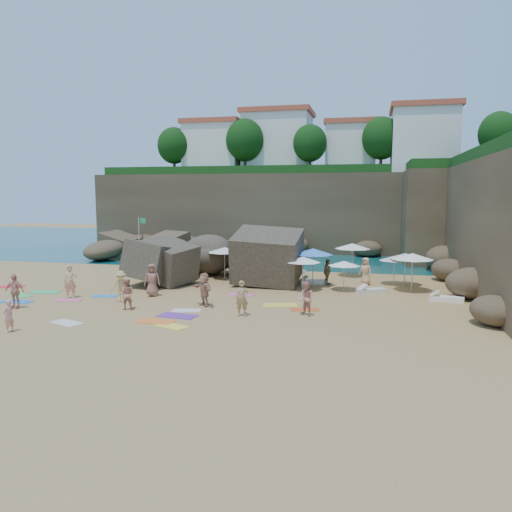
% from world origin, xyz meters
% --- Properties ---
extents(ground, '(120.00, 120.00, 0.00)m').
position_xyz_m(ground, '(0.00, 0.00, 0.00)').
color(ground, tan).
rests_on(ground, ground).
extents(seawater, '(120.00, 120.00, 0.00)m').
position_xyz_m(seawater, '(0.00, 30.00, 0.00)').
color(seawater, '#0C4751').
rests_on(seawater, ground).
extents(cliff_back, '(44.00, 8.00, 8.00)m').
position_xyz_m(cliff_back, '(2.00, 25.00, 4.00)').
color(cliff_back, brown).
rests_on(cliff_back, ground).
extents(cliff_corner, '(10.00, 12.00, 8.00)m').
position_xyz_m(cliff_corner, '(17.00, 20.00, 4.00)').
color(cliff_corner, brown).
rests_on(cliff_corner, ground).
extents(rock_promontory, '(12.00, 7.00, 2.00)m').
position_xyz_m(rock_promontory, '(-11.00, 16.00, 0.00)').
color(rock_promontory, brown).
rests_on(rock_promontory, ground).
extents(clifftop_buildings, '(28.48, 9.48, 7.00)m').
position_xyz_m(clifftop_buildings, '(2.96, 25.79, 11.24)').
color(clifftop_buildings, white).
rests_on(clifftop_buildings, cliff_back).
extents(clifftop_trees, '(35.60, 23.82, 4.40)m').
position_xyz_m(clifftop_trees, '(4.78, 19.52, 11.26)').
color(clifftop_trees, '#11380F').
rests_on(clifftop_trees, ground).
extents(marina_masts, '(3.10, 0.10, 6.00)m').
position_xyz_m(marina_masts, '(-16.50, 30.00, 3.00)').
color(marina_masts, white).
rests_on(marina_masts, ground).
extents(rock_outcrop, '(9.29, 7.10, 3.63)m').
position_xyz_m(rock_outcrop, '(-1.51, 5.03, 0.00)').
color(rock_outcrop, brown).
rests_on(rock_outcrop, ground).
extents(flag_pole, '(0.76, 0.28, 3.99)m').
position_xyz_m(flag_pole, '(-10.41, 11.92, 2.55)').
color(flag_pole, silver).
rests_on(flag_pole, ground).
extents(parasol_0, '(2.00, 2.00, 1.89)m').
position_xyz_m(parasol_0, '(1.78, 10.09, 1.73)').
color(parasol_0, silver).
rests_on(parasol_0, ground).
extents(parasol_1, '(1.97, 1.97, 1.86)m').
position_xyz_m(parasol_1, '(2.68, 8.28, 1.71)').
color(parasol_1, silver).
rests_on(parasol_1, ground).
extents(parasol_2, '(2.56, 2.56, 2.42)m').
position_xyz_m(parasol_2, '(7.94, 8.42, 2.22)').
color(parasol_2, silver).
rests_on(parasol_2, ground).
extents(parasol_3, '(2.51, 2.51, 2.38)m').
position_xyz_m(parasol_3, '(11.74, 3.54, 2.18)').
color(parasol_3, silver).
rests_on(parasol_3, ground).
extents(parasol_4, '(2.04, 2.04, 1.93)m').
position_xyz_m(parasol_4, '(10.77, 5.63, 1.77)').
color(parasol_4, silver).
rests_on(parasol_4, ground).
extents(parasol_5, '(2.39, 2.39, 2.26)m').
position_xyz_m(parasol_5, '(-0.77, 5.23, 2.08)').
color(parasol_5, silver).
rests_on(parasol_5, ground).
extents(parasol_6, '(2.25, 2.25, 2.12)m').
position_xyz_m(parasol_6, '(2.58, 4.33, 1.95)').
color(parasol_6, silver).
rests_on(parasol_6, ground).
extents(parasol_7, '(2.26, 2.26, 2.14)m').
position_xyz_m(parasol_7, '(11.44, 5.49, 1.96)').
color(parasol_7, silver).
rests_on(parasol_7, ground).
extents(parasol_8, '(1.98, 1.98, 1.87)m').
position_xyz_m(parasol_8, '(7.64, 2.80, 1.72)').
color(parasol_8, silver).
rests_on(parasol_8, ground).
extents(parasol_9, '(2.16, 2.16, 2.04)m').
position_xyz_m(parasol_9, '(1.49, 3.21, 1.87)').
color(parasol_9, silver).
rests_on(parasol_9, ground).
extents(parasol_10, '(2.62, 2.62, 2.48)m').
position_xyz_m(parasol_10, '(5.58, 3.98, 2.27)').
color(parasol_10, silver).
rests_on(parasol_10, ground).
extents(parasol_11, '(2.25, 2.25, 2.13)m').
position_xyz_m(parasol_11, '(5.13, 2.34, 1.95)').
color(parasol_11, silver).
rests_on(parasol_11, ground).
extents(lounger_0, '(1.59, 1.26, 0.24)m').
position_xyz_m(lounger_0, '(3.72, 8.69, 0.12)').
color(lounger_0, white).
rests_on(lounger_0, ground).
extents(lounger_1, '(1.88, 1.07, 0.28)m').
position_xyz_m(lounger_1, '(3.46, 8.67, 0.14)').
color(lounger_1, silver).
rests_on(lounger_1, ground).
extents(lounger_2, '(1.89, 1.19, 0.28)m').
position_xyz_m(lounger_2, '(5.53, 4.67, 0.14)').
color(lounger_2, white).
rests_on(lounger_2, ground).
extents(lounger_3, '(2.08, 1.03, 0.31)m').
position_xyz_m(lounger_3, '(1.66, 3.39, 0.15)').
color(lounger_3, white).
rests_on(lounger_3, ground).
extents(lounger_4, '(1.90, 0.93, 0.28)m').
position_xyz_m(lounger_4, '(13.45, 1.00, 0.14)').
color(lounger_4, white).
rests_on(lounger_4, ground).
extents(lounger_5, '(1.86, 1.35, 0.28)m').
position_xyz_m(lounger_5, '(9.33, 2.41, 0.14)').
color(lounger_5, silver).
rests_on(lounger_5, ground).
extents(towel_0, '(1.81, 0.90, 0.03)m').
position_xyz_m(towel_0, '(-10.07, -4.52, 0.02)').
color(towel_0, blue).
rests_on(towel_0, ground).
extents(towel_1, '(1.62, 0.98, 0.03)m').
position_xyz_m(towel_1, '(-7.42, -3.56, 0.01)').
color(towel_1, '#EB5B8A').
rests_on(towel_1, ground).
extents(towel_2, '(1.81, 1.00, 0.03)m').
position_xyz_m(towel_2, '(-0.65, -6.85, 0.02)').
color(towel_2, orange).
rests_on(towel_2, ground).
extents(towel_3, '(1.78, 1.36, 0.03)m').
position_xyz_m(towel_3, '(-10.94, -3.00, 0.01)').
color(towel_3, '#37C259').
rests_on(towel_3, ground).
extents(towel_4, '(1.73, 1.28, 0.03)m').
position_xyz_m(towel_4, '(0.45, -7.42, 0.01)').
color(towel_4, yellow).
rests_on(towel_4, ground).
extents(towel_5, '(1.77, 1.32, 0.03)m').
position_xyz_m(towel_5, '(-4.58, -7.97, 0.01)').
color(towel_5, silver).
rests_on(towel_5, ground).
extents(towel_6, '(2.01, 1.20, 0.03)m').
position_xyz_m(towel_6, '(-0.02, -5.57, 0.02)').
color(towel_6, '#70309C').
rests_on(towel_6, ground).
extents(towel_7, '(1.85, 1.33, 0.03)m').
position_xyz_m(towel_7, '(-13.50, -0.72, 0.01)').
color(towel_7, '#E9293E').
rests_on(towel_7, ground).
extents(towel_8, '(1.59, 0.97, 0.03)m').
position_xyz_m(towel_8, '(-6.01, -2.05, 0.01)').
color(towel_8, '#2682CD').
rests_on(towel_8, ground).
extents(towel_9, '(1.67, 0.99, 0.03)m').
position_xyz_m(towel_9, '(1.73, 0.12, 0.01)').
color(towel_9, pink).
rests_on(towel_9, ground).
extents(towel_10, '(1.61, 1.04, 0.03)m').
position_xyz_m(towel_10, '(5.93, -2.82, 0.01)').
color(towel_10, '#D75421').
rests_on(towel_10, ground).
extents(towel_11, '(1.90, 1.14, 0.03)m').
position_xyz_m(towel_11, '(-10.16, -1.78, 0.02)').
color(towel_11, '#36BE71').
rests_on(towel_11, ground).
extents(towel_12, '(2.03, 1.42, 0.03)m').
position_xyz_m(towel_12, '(4.51, -2.11, 0.02)').
color(towel_12, yellow).
rests_on(towel_12, ground).
extents(towel_13, '(1.57, 1.00, 0.03)m').
position_xyz_m(towel_13, '(-0.00, -4.40, 0.01)').
color(towel_13, silver).
rests_on(towel_13, ground).
extents(person_stand_0, '(0.82, 0.68, 1.94)m').
position_xyz_m(person_stand_0, '(-7.66, -2.90, 0.97)').
color(person_stand_0, tan).
rests_on(person_stand_0, ground).
extents(person_stand_1, '(0.90, 0.77, 1.62)m').
position_xyz_m(person_stand_1, '(-3.15, -4.77, 0.81)').
color(person_stand_1, tan).
rests_on(person_stand_1, ground).
extents(person_stand_2, '(1.24, 1.12, 1.84)m').
position_xyz_m(person_stand_2, '(-2.73, 7.79, 0.92)').
color(person_stand_2, '#FBBF8E').
rests_on(person_stand_2, ground).
extents(person_stand_3, '(0.71, 1.10, 1.74)m').
position_xyz_m(person_stand_3, '(6.47, 4.58, 0.87)').
color(person_stand_3, olive).
rests_on(person_stand_3, ground).
extents(person_stand_4, '(1.01, 0.88, 1.82)m').
position_xyz_m(person_stand_4, '(8.92, 5.23, 0.91)').
color(person_stand_4, '#E1AA76').
rests_on(person_stand_4, ground).
extents(person_stand_5, '(1.80, 0.92, 1.87)m').
position_xyz_m(person_stand_5, '(-7.05, 10.58, 0.94)').
color(person_stand_5, '#AF7157').
rests_on(person_stand_5, ground).
extents(person_stand_6, '(0.40, 0.56, 1.46)m').
position_xyz_m(person_stand_6, '(-6.12, -9.88, 0.73)').
color(person_stand_6, '#EA9785').
rests_on(person_stand_6, ground).
extents(person_lie_0, '(1.50, 1.94, 0.46)m').
position_xyz_m(person_lie_0, '(-4.31, -3.19, 0.23)').
color(person_lie_0, tan).
rests_on(person_lie_0, ground).
extents(person_lie_1, '(1.11, 1.84, 0.44)m').
position_xyz_m(person_lie_1, '(-8.98, -5.91, 0.22)').
color(person_lie_1, '#DF977F').
rests_on(person_lie_1, ground).
extents(person_lie_2, '(1.50, 2.09, 0.50)m').
position_xyz_m(person_lie_2, '(-3.27, -1.38, 0.25)').
color(person_lie_2, '#965D4B').
rests_on(person_lie_2, ground).
extents(person_lie_3, '(2.41, 2.43, 0.48)m').
position_xyz_m(person_lie_3, '(0.55, -3.16, 0.24)').
color(person_lie_3, tan).
rests_on(person_lie_3, ground).
extents(person_lie_4, '(0.92, 1.82, 0.41)m').
position_xyz_m(person_lie_4, '(3.09, -4.82, 0.21)').
color(person_lie_4, '#A27E51').
rests_on(person_lie_4, ground).
extents(person_lie_5, '(1.63, 1.84, 0.63)m').
position_xyz_m(person_lie_5, '(6.17, -4.10, 0.32)').
color(person_lie_5, tan).
rests_on(person_lie_5, ground).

